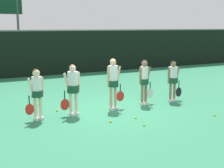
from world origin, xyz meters
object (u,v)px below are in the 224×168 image
object	(u,v)px
player_0	(37,90)
tennis_ball_5	(57,111)
tennis_ball_2	(38,104)
tennis_ball_3	(144,125)
tennis_ball_0	(111,121)
tennis_ball_4	(214,115)
player_3	(144,78)
player_2	(113,79)
player_4	(173,77)
player_1	(73,85)
tennis_ball_1	(136,118)

from	to	relation	value
player_0	tennis_ball_5	world-z (taller)	player_0
tennis_ball_2	tennis_ball_3	xyz separation A→B (m)	(2.15, -3.98, 0.00)
player_0	tennis_ball_3	distance (m)	3.50
tennis_ball_0	tennis_ball_4	distance (m)	3.49
player_3	player_2	bearing A→B (deg)	-177.21
player_3	player_4	size ratio (longest dim) A/B	1.06
player_1	player_3	bearing A→B (deg)	7.40
tennis_ball_3	tennis_ball_4	xyz separation A→B (m)	(2.64, -0.17, 0.00)
player_4	tennis_ball_2	distance (m)	5.28
player_1	tennis_ball_2	bearing A→B (deg)	114.95
player_2	player_3	world-z (taller)	player_2
player_1	tennis_ball_1	xyz separation A→B (m)	(1.62, -1.33, -0.97)
player_1	tennis_ball_4	size ratio (longest dim) A/B	23.56
player_4	tennis_ball_4	xyz separation A→B (m)	(-0.09, -2.34, -0.91)
tennis_ball_1	tennis_ball_2	bearing A→B (deg)	125.80
player_0	tennis_ball_5	size ratio (longest dim) A/B	22.92
player_2	tennis_ball_0	world-z (taller)	player_2
tennis_ball_2	tennis_ball_1	bearing A→B (deg)	-54.20
player_2	tennis_ball_2	size ratio (longest dim) A/B	28.20
player_2	player_3	distance (m)	1.37
player_2	player_3	xyz separation A→B (m)	(1.37, 0.11, -0.07)
tennis_ball_1	tennis_ball_3	xyz separation A→B (m)	(-0.17, -0.76, -0.00)
player_3	tennis_ball_3	distance (m)	2.82
player_2	player_4	distance (m)	2.66
tennis_ball_3	tennis_ball_5	size ratio (longest dim) A/B	0.91
player_2	tennis_ball_0	size ratio (longest dim) A/B	26.49
player_2	tennis_ball_3	xyz separation A→B (m)	(-0.06, -2.12, -1.05)
player_1	tennis_ball_1	distance (m)	2.31
player_0	tennis_ball_2	distance (m)	2.16
tennis_ball_0	tennis_ball_2	bearing A→B (deg)	113.98
player_4	tennis_ball_5	distance (m)	4.67
tennis_ball_1	tennis_ball_4	distance (m)	2.63
player_0	tennis_ball_0	world-z (taller)	player_0
player_1	player_2	size ratio (longest dim) A/B	0.94
tennis_ball_2	player_1	bearing A→B (deg)	-69.70
tennis_ball_1	tennis_ball_2	xyz separation A→B (m)	(-2.32, 3.22, -0.00)
tennis_ball_1	tennis_ball_5	xyz separation A→B (m)	(-1.99, 1.98, 0.00)
player_0	player_4	xyz separation A→B (m)	(5.36, 0.07, -0.01)
player_0	player_3	distance (m)	4.07
tennis_ball_4	tennis_ball_5	size ratio (longest dim) A/B	1.02
tennis_ball_0	player_4	bearing A→B (deg)	21.96
player_2	tennis_ball_3	size ratio (longest dim) A/B	28.14
player_3	tennis_ball_0	xyz separation A→B (m)	(-2.16, -1.45, -0.98)
player_4	tennis_ball_5	world-z (taller)	player_4
player_1	tennis_ball_1	world-z (taller)	player_1
tennis_ball_1	tennis_ball_2	world-z (taller)	tennis_ball_1
tennis_ball_0	tennis_ball_2	distance (m)	3.51
player_3	tennis_ball_2	world-z (taller)	player_3
tennis_ball_1	tennis_ball_5	size ratio (longest dim) A/B	0.93
player_1	tennis_ball_0	size ratio (longest dim) A/B	24.77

